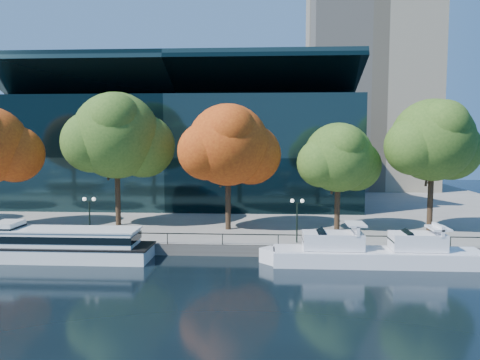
# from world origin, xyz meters

# --- Properties ---
(ground) EXTENTS (160.00, 160.00, 0.00)m
(ground) POSITION_xyz_m (0.00, 0.00, 0.00)
(ground) COLOR black
(ground) RESTS_ON ground
(promenade) EXTENTS (90.00, 67.08, 1.00)m
(promenade) POSITION_xyz_m (0.00, 36.38, 0.50)
(promenade) COLOR slate
(promenade) RESTS_ON ground
(railing) EXTENTS (88.20, 0.08, 0.99)m
(railing) POSITION_xyz_m (0.00, 3.25, 1.94)
(railing) COLOR black
(railing) RESTS_ON promenade
(convention_building) EXTENTS (50.00, 24.57, 21.43)m
(convention_building) POSITION_xyz_m (-4.00, 31.79, 8.51)
(convention_building) COLOR black
(convention_building) RESTS_ON ground
(office_tower) EXTENTS (22.50, 22.50, 65.90)m
(office_tower) POSITION_xyz_m (28.00, 55.00, 33.02)
(office_tower) COLOR gray
(office_tower) RESTS_ON ground
(tour_boat) EXTENTS (17.38, 3.88, 3.30)m
(tour_boat) POSITION_xyz_m (-9.32, 1.00, 1.40)
(tour_boat) COLOR white
(tour_boat) RESTS_ON ground
(cruiser_near) EXTENTS (12.18, 3.14, 3.53)m
(cruiser_near) POSITION_xyz_m (14.54, 0.88, 1.10)
(cruiser_near) COLOR white
(cruiser_near) RESTS_ON ground
(cruiser_far) EXTENTS (10.78, 2.99, 3.52)m
(cruiser_far) POSITION_xyz_m (21.42, 0.79, 1.12)
(cruiser_far) COLOR white
(cruiser_far) RESTS_ON ground
(tree_2) EXTENTS (11.66, 9.56, 14.46)m
(tree_2) POSITION_xyz_m (-7.13, 11.82, 10.59)
(tree_2) COLOR black
(tree_2) RESTS_ON promenade
(tree_3) EXTENTS (10.59, 8.69, 13.07)m
(tree_3) POSITION_xyz_m (5.09, 10.19, 9.65)
(tree_3) COLOR black
(tree_3) RESTS_ON promenade
(tree_4) EXTENTS (8.88, 7.28, 11.10)m
(tree_4) POSITION_xyz_m (16.38, 10.46, 8.39)
(tree_4) COLOR black
(tree_4) RESTS_ON promenade
(tree_5) EXTENTS (10.30, 8.44, 13.45)m
(tree_5) POSITION_xyz_m (25.65, 10.03, 10.15)
(tree_5) COLOR black
(tree_5) RESTS_ON promenade
(lamp_1) EXTENTS (1.26, 0.36, 4.03)m
(lamp_1) POSITION_xyz_m (-7.64, 4.50, 3.98)
(lamp_1) COLOR black
(lamp_1) RESTS_ON promenade
(lamp_2) EXTENTS (1.26, 0.36, 4.03)m
(lamp_2) POSITION_xyz_m (11.73, 4.50, 3.98)
(lamp_2) COLOR black
(lamp_2) RESTS_ON promenade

